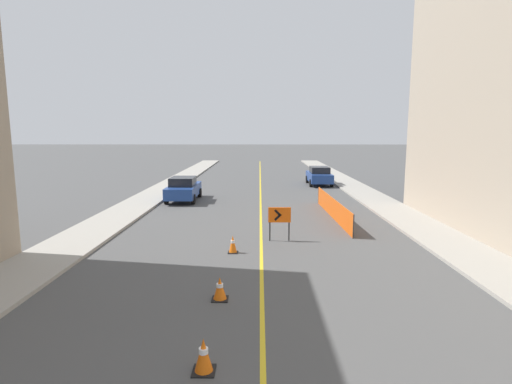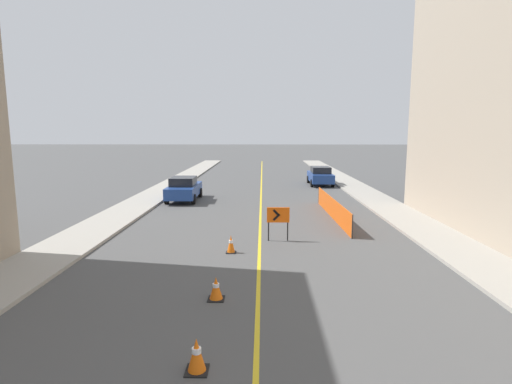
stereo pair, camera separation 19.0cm
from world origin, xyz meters
name	(u,v)px [view 1 (the left image)]	position (x,y,z in m)	size (l,w,h in m)	color
lane_stripe	(260,194)	(0.00, 33.03, 0.00)	(0.12, 66.07, 0.01)	gold
sidewalk_left	(157,193)	(-7.62, 33.03, 0.06)	(2.47, 66.07, 0.13)	#9E998E
sidewalk_right	(364,193)	(7.62, 33.03, 0.06)	(2.47, 66.07, 0.13)	#9E998E
traffic_cone_third	(204,355)	(-1.13, 10.98, 0.33)	(0.44, 0.44, 0.67)	black
traffic_cone_fourth	(220,289)	(-1.14, 14.27, 0.31)	(0.45, 0.45, 0.63)	black
traffic_cone_fifth	(233,244)	(-1.07, 18.52, 0.34)	(0.37, 0.37, 0.68)	black
arrow_barricade_primary	(279,217)	(0.76, 20.23, 1.02)	(0.94, 0.09, 1.42)	#EF560C
safety_mesh_fence	(333,208)	(3.82, 24.85, 0.53)	(0.29, 8.58, 1.05)	#EF560C
parked_car_curb_near	(183,189)	(-5.10, 30.01, 0.80)	(1.94, 4.32, 1.59)	navy
parked_car_curb_mid	(319,176)	(5.05, 38.07, 0.80)	(1.93, 4.31, 1.59)	navy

